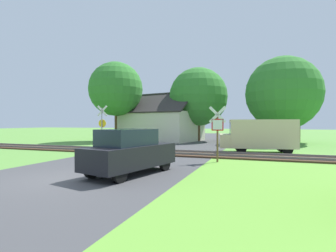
{
  "coord_description": "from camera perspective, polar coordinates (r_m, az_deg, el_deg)",
  "views": [
    {
      "loc": [
        6.59,
        -7.68,
        2.03
      ],
      "look_at": [
        0.5,
        9.32,
        1.8
      ],
      "focal_mm": 28.0,
      "sensor_mm": 36.0,
      "label": 1
    }
  ],
  "objects": [
    {
      "name": "tree_left",
      "position": [
        29.25,
        -11.3,
        7.89
      ],
      "size": [
        5.85,
        5.85,
        8.61
      ],
      "color": "#513823",
      "rests_on": "ground"
    },
    {
      "name": "tree_right",
      "position": [
        28.1,
        23.77,
        6.55
      ],
      "size": [
        7.15,
        7.15,
        8.49
      ],
      "color": "#513823",
      "rests_on": "ground"
    },
    {
      "name": "tree_far",
      "position": [
        30.74,
        26.65,
        5.39
      ],
      "size": [
        4.41,
        4.41,
        6.78
      ],
      "color": "#513823",
      "rests_on": "ground"
    },
    {
      "name": "rail_track",
      "position": [
        17.42,
        -2.67,
        -5.77
      ],
      "size": [
        60.0,
        2.6,
        0.22
      ],
      "color": "#422D1E",
      "rests_on": "ground"
    },
    {
      "name": "parked_car",
      "position": [
        10.41,
        -8.28,
        -5.55
      ],
      "size": [
        2.53,
        4.27,
        1.78
      ],
      "rotation": [
        0.0,
        0.0,
        -0.24
      ],
      "color": "black",
      "rests_on": "ground"
    },
    {
      "name": "tree_center",
      "position": [
        29.15,
        6.59,
        6.32
      ],
      "size": [
        6.39,
        6.39,
        8.07
      ],
      "color": "#513823",
      "rests_on": "ground"
    },
    {
      "name": "crossing_sign_far",
      "position": [
        21.34,
        -14.16,
        0.53
      ],
      "size": [
        0.88,
        0.16,
        3.4
      ],
      "rotation": [
        0.0,
        0.0,
        0.09
      ],
      "color": "#9E9EA5",
      "rests_on": "ground"
    },
    {
      "name": "ground_plane",
      "position": [
        10.33,
        -20.86,
        -10.66
      ],
      "size": [
        160.0,
        160.0,
        0.0
      ],
      "primitive_type": "plane",
      "color": "#5B933D"
    },
    {
      "name": "mail_truck",
      "position": [
        18.75,
        19.26,
        -1.73
      ],
      "size": [
        5.14,
        2.63,
        2.24
      ],
      "rotation": [
        0.0,
        0.0,
        1.74
      ],
      "color": "beige",
      "rests_on": "ground"
    },
    {
      "name": "stop_sign_near",
      "position": [
        13.64,
        10.73,
        -0.72
      ],
      "size": [
        0.87,
        0.19,
        2.88
      ],
      "rotation": [
        0.0,
        0.0,
        3.28
      ],
      "color": "brown",
      "rests_on": "ground"
    },
    {
      "name": "grass_verge",
      "position": [
        6.05,
        23.21,
        -18.92
      ],
      "size": [
        6.0,
        20.0,
        0.01
      ],
      "primitive_type": "cube",
      "color": "#64A237",
      "rests_on": "ground"
    },
    {
      "name": "house",
      "position": [
        29.83,
        -1.5,
        0.25
      ],
      "size": [
        9.77,
        8.11,
        5.41
      ],
      "rotation": [
        0.0,
        0.0,
        -0.21
      ],
      "color": "beige",
      "rests_on": "ground"
    },
    {
      "name": "road_asphalt",
      "position": [
        11.89,
        -14.5,
        -9.11
      ],
      "size": [
        7.9,
        80.0,
        0.01
      ],
      "primitive_type": "cube",
      "color": "#424244",
      "rests_on": "ground"
    }
  ]
}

